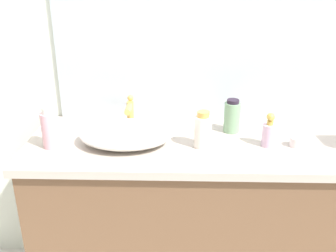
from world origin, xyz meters
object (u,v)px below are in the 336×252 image
sink_basin (126,134)px  candle_jar (296,142)px  lotion_bottle (203,131)px  perfume_bottle (50,129)px  soap_dispenser (269,133)px  spray_can (232,116)px

sink_basin → candle_jar: size_ratio=7.03×
sink_basin → candle_jar: (0.74, -0.01, -0.02)m
lotion_bottle → candle_jar: bearing=1.7°
sink_basin → perfume_bottle: perfume_bottle is taller
sink_basin → lotion_bottle: bearing=-4.5°
soap_dispenser → lotion_bottle: (-0.28, -0.02, 0.01)m
sink_basin → soap_dispenser: soap_dispenser is taller
perfume_bottle → candle_jar: size_ratio=3.14×
spray_can → perfume_bottle: bearing=-166.8°
lotion_bottle → perfume_bottle: bearing=-178.2°
lotion_bottle → sink_basin: bearing=175.5°
soap_dispenser → spray_can: 0.21m
soap_dispenser → spray_can: spray_can is taller
soap_dispenser → lotion_bottle: lotion_bottle is taller
lotion_bottle → perfume_bottle: (-0.65, -0.02, 0.01)m
perfume_bottle → spray_can: (0.79, 0.19, -0.01)m
soap_dispenser → candle_jar: (0.12, -0.00, -0.04)m
soap_dispenser → candle_jar: bearing=-1.7°
lotion_bottle → candle_jar: (0.40, 0.01, -0.05)m
perfume_bottle → spray_can: size_ratio=1.15×
soap_dispenser → perfume_bottle: 0.93m
sink_basin → spray_can: bearing=16.2°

